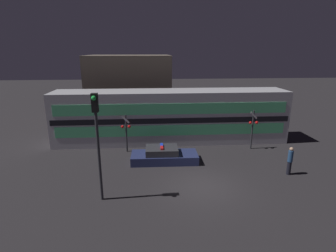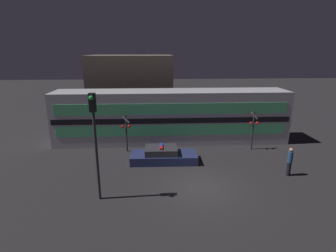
% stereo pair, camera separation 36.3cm
% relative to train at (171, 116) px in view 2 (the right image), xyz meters
% --- Properties ---
extents(ground_plane, '(120.00, 120.00, 0.00)m').
position_rel_train_xyz_m(ground_plane, '(1.13, -8.21, -2.19)').
color(ground_plane, '#262326').
extents(train, '(19.43, 3.09, 4.38)m').
position_rel_train_xyz_m(train, '(0.00, 0.00, 0.00)').
color(train, silver).
rests_on(train, ground_plane).
extents(police_car, '(4.67, 1.91, 1.20)m').
position_rel_train_xyz_m(police_car, '(-0.89, -4.47, -1.75)').
color(police_car, navy).
rests_on(police_car, ground_plane).
extents(pedestrian, '(0.31, 0.31, 1.82)m').
position_rel_train_xyz_m(pedestrian, '(6.88, -7.04, -1.25)').
color(pedestrian, black).
rests_on(pedestrian, ground_plane).
extents(crossing_signal_near, '(0.73, 0.30, 3.13)m').
position_rel_train_xyz_m(crossing_signal_near, '(6.21, -2.48, -0.37)').
color(crossing_signal_near, '#2D2D33').
rests_on(crossing_signal_near, ground_plane).
extents(crossing_signal_far, '(0.73, 0.30, 2.93)m').
position_rel_train_xyz_m(crossing_signal_far, '(-3.63, -2.35, -0.48)').
color(crossing_signal_far, '#2D2D33').
rests_on(crossing_signal_far, ground_plane).
extents(traffic_light_corner, '(0.30, 0.46, 5.63)m').
position_rel_train_xyz_m(traffic_light_corner, '(-4.42, -9.14, 1.55)').
color(traffic_light_corner, '#2D2D33').
rests_on(traffic_light_corner, ground_plane).
extents(building_left, '(9.04, 6.64, 7.09)m').
position_rel_train_xyz_m(building_left, '(-3.97, 8.62, 1.36)').
color(building_left, '#726656').
rests_on(building_left, ground_plane).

